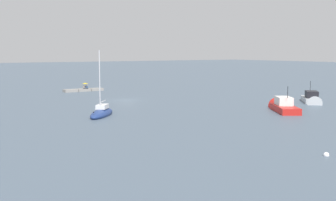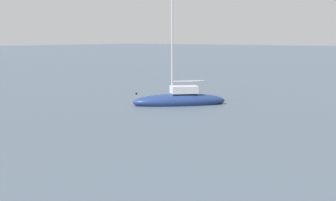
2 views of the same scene
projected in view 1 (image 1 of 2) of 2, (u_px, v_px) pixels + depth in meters
name	position (u px, v px, depth m)	size (l,w,h in m)	color
ground_plane	(126.00, 100.00, 71.35)	(500.00, 500.00, 0.00)	#475666
seawall_pier	(83.00, 90.00, 87.00)	(8.25, 1.84, 0.54)	gray
person_seated_blue_left	(87.00, 87.00, 87.21)	(0.41, 0.62, 0.73)	#1E2333
person_seated_grey_right	(84.00, 87.00, 86.99)	(0.41, 0.62, 0.73)	#1E2333
umbrella_open_yellow	(85.00, 83.00, 87.05)	(1.20, 1.20, 1.26)	black
sailboat_navy_mid	(102.00, 113.00, 54.11)	(6.19, 6.70, 8.70)	navy
motorboat_grey_near	(312.00, 100.00, 67.42)	(6.87, 7.04, 4.23)	#ADB2B7
motorboat_red_mid	(282.00, 107.00, 58.74)	(6.45, 8.04, 4.50)	red
mooring_buoy_near	(326.00, 155.00, 33.32)	(0.46, 0.46, 0.46)	white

